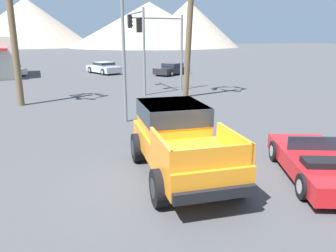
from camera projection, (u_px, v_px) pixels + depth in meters
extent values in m
plane|color=#424244|center=(182.00, 176.00, 9.22)|extent=(320.00, 320.00, 0.00)
cube|color=orange|center=(181.00, 149.00, 9.04)|extent=(2.43, 4.93, 0.62)
cube|color=orange|center=(172.00, 116.00, 9.74)|extent=(1.97, 2.27, 0.79)
cube|color=#1E2833|center=(172.00, 111.00, 9.70)|extent=(2.02, 2.32, 0.51)
cube|color=orange|center=(160.00, 148.00, 7.43)|extent=(0.29, 1.89, 0.48)
cube|color=orange|center=(234.00, 142.00, 7.88)|extent=(0.29, 1.89, 0.48)
cube|color=orange|center=(213.00, 158.00, 6.81)|extent=(1.82, 0.29, 0.48)
cube|color=black|center=(161.00, 132.00, 11.35)|extent=(1.87, 0.37, 0.24)
cube|color=black|center=(215.00, 194.00, 6.83)|extent=(1.87, 0.37, 0.24)
cylinder|color=black|center=(137.00, 148.00, 10.26)|extent=(0.40, 0.92, 0.89)
cylinder|color=#232326|center=(137.00, 148.00, 10.26)|extent=(0.37, 0.52, 0.49)
cylinder|color=black|center=(196.00, 143.00, 10.75)|extent=(0.40, 0.92, 0.89)
cylinder|color=#232326|center=(196.00, 143.00, 10.75)|extent=(0.37, 0.52, 0.49)
cylinder|color=black|center=(159.00, 188.00, 7.52)|extent=(0.40, 0.92, 0.89)
cylinder|color=#232326|center=(159.00, 188.00, 7.52)|extent=(0.37, 0.52, 0.49)
cylinder|color=black|center=(237.00, 179.00, 8.01)|extent=(0.40, 0.92, 0.89)
cylinder|color=#232326|center=(237.00, 179.00, 8.01)|extent=(0.37, 0.52, 0.49)
cube|color=red|center=(318.00, 164.00, 9.05)|extent=(3.25, 4.48, 0.48)
cube|color=#1E2833|center=(314.00, 143.00, 9.37)|extent=(1.36, 0.65, 0.40)
cube|color=black|center=(331.00, 163.00, 8.26)|extent=(1.49, 1.09, 0.16)
cylinder|color=black|center=(275.00, 151.00, 10.34)|extent=(0.46, 0.67, 0.63)
cylinder|color=#9E9EA3|center=(275.00, 151.00, 10.34)|extent=(0.35, 0.41, 0.35)
cylinder|color=black|center=(328.00, 152.00, 10.27)|extent=(0.46, 0.67, 0.63)
cylinder|color=#9E9EA3|center=(328.00, 152.00, 10.27)|extent=(0.35, 0.41, 0.35)
cylinder|color=black|center=(304.00, 187.00, 7.87)|extent=(0.46, 0.67, 0.63)
cylinder|color=#9E9EA3|center=(304.00, 187.00, 7.87)|extent=(0.35, 0.41, 0.35)
cube|color=white|center=(9.00, 71.00, 33.33)|extent=(3.50, 4.59, 0.58)
cube|color=white|center=(9.00, 66.00, 33.13)|extent=(2.16, 2.29, 0.39)
cube|color=#1E2833|center=(9.00, 66.00, 33.12)|extent=(2.21, 2.34, 0.23)
cylinder|color=black|center=(12.00, 71.00, 34.80)|extent=(0.49, 0.67, 0.64)
cylinder|color=#9E9EA3|center=(12.00, 71.00, 34.80)|extent=(0.37, 0.42, 0.35)
cylinder|color=black|center=(7.00, 74.00, 31.93)|extent=(0.49, 0.67, 0.64)
cylinder|color=#9E9EA3|center=(7.00, 74.00, 31.93)|extent=(0.37, 0.42, 0.35)
cylinder|color=black|center=(24.00, 72.00, 33.12)|extent=(0.49, 0.67, 0.64)
cylinder|color=#9E9EA3|center=(24.00, 72.00, 33.12)|extent=(0.37, 0.42, 0.35)
cube|color=#B7BABF|center=(104.00, 69.00, 34.96)|extent=(3.20, 4.80, 0.62)
cube|color=#B7BABF|center=(104.00, 64.00, 34.74)|extent=(2.14, 2.30, 0.42)
cube|color=#1E2833|center=(104.00, 64.00, 34.72)|extent=(2.18, 2.34, 0.25)
cylinder|color=black|center=(90.00, 70.00, 35.45)|extent=(0.43, 0.71, 0.67)
cylinder|color=#9E9EA3|center=(90.00, 70.00, 35.45)|extent=(0.34, 0.43, 0.37)
cylinder|color=black|center=(104.00, 69.00, 36.55)|extent=(0.43, 0.71, 0.67)
cylinder|color=#9E9EA3|center=(104.00, 69.00, 36.55)|extent=(0.34, 0.43, 0.37)
cylinder|color=black|center=(103.00, 72.00, 33.44)|extent=(0.43, 0.71, 0.67)
cylinder|color=#9E9EA3|center=(103.00, 72.00, 33.44)|extent=(0.34, 0.43, 0.37)
cylinder|color=black|center=(118.00, 71.00, 34.54)|extent=(0.43, 0.71, 0.67)
cylinder|color=#9E9EA3|center=(118.00, 71.00, 34.54)|extent=(0.34, 0.43, 0.37)
cube|color=#232328|center=(172.00, 70.00, 33.88)|extent=(4.56, 3.84, 0.60)
cube|color=#232328|center=(173.00, 65.00, 33.83)|extent=(2.36, 2.28, 0.41)
cube|color=#1E2833|center=(173.00, 65.00, 33.81)|extent=(2.41, 2.33, 0.25)
cylinder|color=black|center=(171.00, 73.00, 32.40)|extent=(0.65, 0.54, 0.64)
cylinder|color=#9E9EA3|center=(171.00, 73.00, 32.40)|extent=(0.42, 0.39, 0.35)
cylinder|color=black|center=(158.00, 72.00, 33.33)|extent=(0.65, 0.54, 0.64)
cylinder|color=#9E9EA3|center=(158.00, 72.00, 33.33)|extent=(0.42, 0.39, 0.35)
cylinder|color=black|center=(186.00, 71.00, 34.51)|extent=(0.65, 0.54, 0.64)
cylinder|color=#9E9EA3|center=(186.00, 71.00, 34.51)|extent=(0.42, 0.39, 0.35)
cylinder|color=black|center=(172.00, 70.00, 35.44)|extent=(0.65, 0.54, 0.64)
cylinder|color=#9E9EA3|center=(172.00, 70.00, 35.44)|extent=(0.42, 0.39, 0.35)
cylinder|color=slate|center=(181.00, 53.00, 23.64)|extent=(0.16, 0.16, 5.29)
cylinder|color=slate|center=(158.00, 18.00, 22.38)|extent=(3.56, 0.11, 0.11)
cube|color=black|center=(139.00, 26.00, 22.04)|extent=(0.34, 0.26, 0.90)
sphere|color=red|center=(138.00, 21.00, 22.10)|extent=(0.20, 0.20, 0.20)
sphere|color=orange|center=(139.00, 26.00, 22.17)|extent=(0.20, 0.20, 0.20)
sphere|color=green|center=(139.00, 30.00, 22.24)|extent=(0.20, 0.20, 0.20)
cylinder|color=slate|center=(144.00, 52.00, 21.41)|extent=(0.16, 0.16, 5.63)
cylinder|color=slate|center=(135.00, 13.00, 22.47)|extent=(0.11, 3.88, 0.11)
cube|color=black|center=(130.00, 22.00, 23.93)|extent=(0.26, 0.34, 0.90)
sphere|color=red|center=(132.00, 18.00, 23.91)|extent=(0.20, 0.20, 0.20)
sphere|color=orange|center=(132.00, 22.00, 23.98)|extent=(0.20, 0.20, 0.20)
sphere|color=green|center=(132.00, 25.00, 24.05)|extent=(0.20, 0.20, 0.20)
cylinder|color=slate|center=(123.00, 22.00, 14.04)|extent=(0.14, 0.14, 8.82)
cylinder|color=brown|center=(189.00, 28.00, 20.03)|extent=(0.36, 1.19, 8.63)
cylinder|color=brown|center=(13.00, 35.00, 17.87)|extent=(0.36, 0.55, 7.79)
cone|color=gray|center=(188.00, 24.00, 123.08)|extent=(38.25, 38.25, 16.89)
cone|color=gray|center=(27.00, 23.00, 125.22)|extent=(49.40, 49.40, 18.11)
cone|color=gray|center=(149.00, 25.00, 123.14)|extent=(60.65, 60.65, 16.34)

